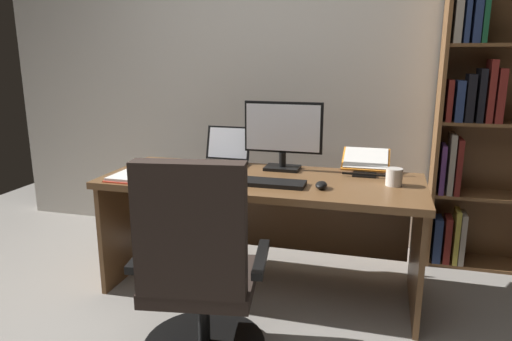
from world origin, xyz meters
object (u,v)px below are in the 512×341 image
bookshelf (488,124)px  coffee_mug (394,177)px  laptop (223,158)px  office_chair (198,280)px  computer_mouse (321,185)px  notepad (227,172)px  desk (265,204)px  open_binder (150,177)px  reading_stand_with_book (366,161)px  monitor (283,135)px  keyboard (268,183)px  pen (230,171)px

bookshelf → coffee_mug: 0.95m
bookshelf → laptop: size_ratio=6.41×
office_chair → computer_mouse: size_ratio=9.72×
computer_mouse → notepad: bearing=161.4°
desk → coffee_mug: bearing=-3.5°
desk → open_binder: size_ratio=4.23×
desk → office_chair: bearing=-95.9°
laptop → computer_mouse: 0.81m
laptop → reading_stand_with_book: 0.92m
notepad → monitor: bearing=29.2°
laptop → computer_mouse: bearing=-29.2°
bookshelf → keyboard: size_ratio=4.76×
keyboard → laptop: bearing=135.8°
open_binder → pen: open_binder is taller
notepad → coffee_mug: coffee_mug is taller
open_binder → pen: bearing=33.0°
open_binder → notepad: open_binder is taller
notepad → reading_stand_with_book: bearing=16.6°
desk → computer_mouse: (0.38, -0.22, 0.21)m
office_chair → open_binder: size_ratio=2.26×
keyboard → pen: bearing=145.1°
notepad → keyboard: bearing=-33.2°
laptop → notepad: laptop is taller
bookshelf → office_chair: bookshelf is taller
computer_mouse → reading_stand_with_book: size_ratio=0.36×
desk → bookshelf: (1.35, 0.67, 0.46)m
coffee_mug → desk: bearing=176.5°
desk → reading_stand_with_book: bearing=21.7°
computer_mouse → notepad: (-0.62, 0.21, -0.02)m
monitor → keyboard: (-0.00, -0.39, -0.21)m
monitor → coffee_mug: monitor is taller
monitor → notepad: 0.42m
monitor → pen: monitor is taller
computer_mouse → notepad: computer_mouse is taller
coffee_mug → bookshelf: bearing=50.4°
office_chair → computer_mouse: office_chair is taller
office_chair → bookshelf: bearing=37.7°
notepad → coffee_mug: 1.00m
reading_stand_with_book → pen: (-0.81, -0.25, -0.05)m
keyboard → coffee_mug: 0.71m
monitor → reading_stand_with_book: size_ratio=1.71×
pen → coffee_mug: 0.98m
desk → laptop: bearing=152.3°
monitor → keyboard: monitor is taller
monitor → laptop: size_ratio=1.60×
desk → coffee_mug: (0.76, -0.05, 0.24)m
bookshelf → keyboard: bookshelf is taller
desk → open_binder: bearing=-156.9°
reading_stand_with_book → bookshelf: bearing=29.7°
computer_mouse → keyboard: bearing=180.0°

